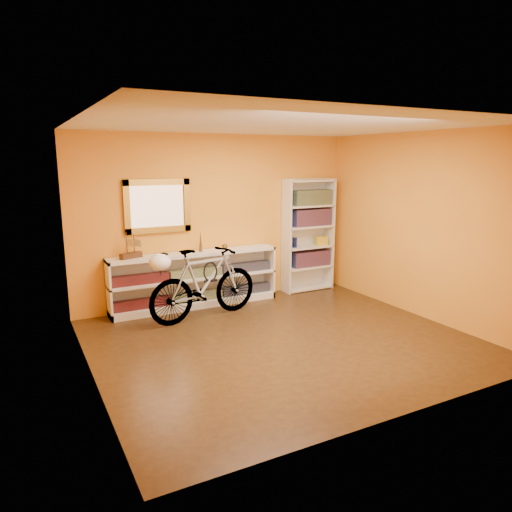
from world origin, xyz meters
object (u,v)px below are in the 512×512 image
bookcase (308,235)px  helmet (160,262)px  console_unit (196,280)px  bicycle (204,283)px

bookcase → helmet: size_ratio=6.50×
console_unit → bookcase: bookcase is taller
console_unit → bicycle: size_ratio=1.50×
console_unit → bookcase: bearing=0.7°
console_unit → bookcase: size_ratio=1.37×
console_unit → helmet: (-0.73, -0.68, 0.47)m
console_unit → helmet: 1.11m
bookcase → console_unit: bearing=-179.3°
helmet → console_unit: bearing=43.0°
bookcase → helmet: bookcase is taller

